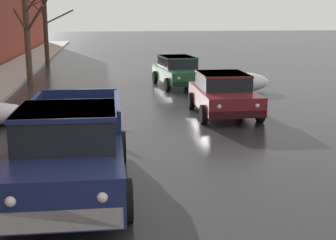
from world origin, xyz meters
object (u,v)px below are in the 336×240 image
bare_tree_mid_block (28,28)px  bare_tree_far_down_block (45,22)px  sedan_maroon_parked_kerbside_close (223,93)px  sedan_green_parked_kerbside_mid (178,71)px  pickup_truck_darkblue_approaching_near_lane (71,147)px

bare_tree_mid_block → bare_tree_far_down_block: bearing=90.6°
bare_tree_mid_block → sedan_maroon_parked_kerbside_close: bare_tree_mid_block is taller
bare_tree_mid_block → sedan_green_parked_kerbside_mid: bare_tree_mid_block is taller
bare_tree_mid_block → pickup_truck_darkblue_approaching_near_lane: (2.87, -15.35, -1.85)m
bare_tree_far_down_block → sedan_green_parked_kerbside_mid: (7.22, -10.54, -2.15)m
bare_tree_mid_block → sedan_maroon_parked_kerbside_close: (7.56, -8.87, -1.98)m
bare_tree_far_down_block → sedan_green_parked_kerbside_mid: bearing=-55.6°
bare_tree_mid_block → pickup_truck_darkblue_approaching_near_lane: size_ratio=0.95×
bare_tree_mid_block → bare_tree_far_down_block: 8.41m
pickup_truck_darkblue_approaching_near_lane → sedan_green_parked_kerbside_mid: 13.90m
bare_tree_far_down_block → sedan_maroon_parked_kerbside_close: 19.02m
bare_tree_far_down_block → bare_tree_mid_block: bearing=-89.4°
bare_tree_mid_block → sedan_maroon_parked_kerbside_close: bearing=-49.6°
bare_tree_far_down_block → pickup_truck_darkblue_approaching_near_lane: bare_tree_far_down_block is taller
bare_tree_far_down_block → sedan_maroon_parked_kerbside_close: (7.65, -17.28, -2.16)m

